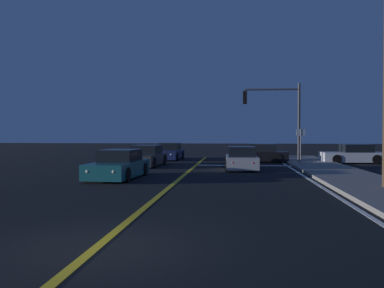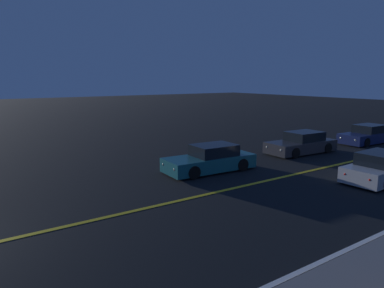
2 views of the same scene
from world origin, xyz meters
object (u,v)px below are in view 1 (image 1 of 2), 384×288
car_side_waiting_black (260,154)px  traffic_signal_near_right (278,110)px  car_distant_tail_navy (169,152)px  car_following_oncoming_teal (119,166)px  car_parked_curb_silver (241,159)px  car_far_approaching_charcoal (146,157)px  car_mid_block_white (353,155)px  street_sign_corner (301,141)px

car_side_waiting_black → traffic_signal_near_right: (1.17, -1.16, 3.15)m
car_distant_tail_navy → traffic_signal_near_right: 9.45m
car_following_oncoming_teal → car_parked_curb_silver: size_ratio=1.04×
car_side_waiting_black → car_distant_tail_navy: 7.41m
car_far_approaching_charcoal → car_mid_block_white: 14.57m
car_side_waiting_black → traffic_signal_near_right: 3.55m
car_far_approaching_charcoal → car_following_oncoming_teal: bearing=94.9°
car_far_approaching_charcoal → traffic_signal_near_right: bearing=-156.6°
car_side_waiting_black → street_sign_corner: street_sign_corner is taller
car_far_approaching_charcoal → street_sign_corner: size_ratio=1.99×
car_following_oncoming_teal → car_distant_tail_navy: (0.20, 14.10, -0.00)m
car_side_waiting_black → car_parked_curb_silver: 6.46m
car_parked_curb_silver → car_side_waiting_black: bearing=75.5°
traffic_signal_near_right → car_far_approaching_charcoal: bearing=20.6°
car_side_waiting_black → street_sign_corner: (2.30, -3.96, 1.03)m
car_side_waiting_black → car_far_approaching_charcoal: size_ratio=0.89×
car_parked_curb_silver → street_sign_corner: (3.76, 2.34, 1.03)m
car_side_waiting_black → car_distant_tail_navy: bearing=75.0°
car_parked_curb_silver → car_far_approaching_charcoal: 6.36m
car_following_oncoming_teal → car_far_approaching_charcoal: (-0.27, 7.41, 0.00)m
car_side_waiting_black → car_mid_block_white: (6.49, -0.45, 0.00)m
car_distant_tail_navy → car_mid_block_white: size_ratio=1.04×
car_following_oncoming_teal → car_parked_curb_silver: bearing=-133.5°
car_far_approaching_charcoal → traffic_signal_near_right: traffic_signal_near_right is taller
car_following_oncoming_teal → traffic_signal_near_right: 13.96m
street_sign_corner → car_following_oncoming_teal: bearing=-140.5°
car_parked_curb_silver → traffic_signal_near_right: traffic_signal_near_right is taller
car_distant_tail_navy → street_sign_corner: 11.29m
car_far_approaching_charcoal → car_distant_tail_navy: bearing=-91.2°
car_side_waiting_black → car_distant_tail_navy: same height
car_following_oncoming_teal → car_parked_curb_silver: 8.02m
car_side_waiting_black → car_distant_tail_navy: size_ratio=0.92×
car_distant_tail_navy → car_mid_block_white: bearing=170.3°
car_following_oncoming_teal → car_distant_tail_navy: size_ratio=1.04×
car_parked_curb_silver → street_sign_corner: 4.54m
car_parked_curb_silver → street_sign_corner: street_sign_corner is taller
street_sign_corner → car_far_approaching_charcoal: bearing=-177.3°
car_parked_curb_silver → traffic_signal_near_right: size_ratio=0.82×
car_following_oncoming_teal → street_sign_corner: bearing=-137.7°
car_following_oncoming_teal → car_side_waiting_black: same height
traffic_signal_near_right → street_sign_corner: bearing=112.1°
car_side_waiting_black → car_far_approaching_charcoal: same height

